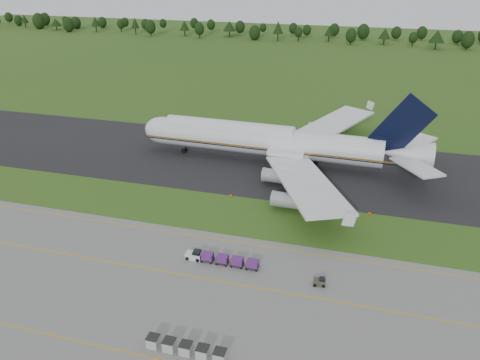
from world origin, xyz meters
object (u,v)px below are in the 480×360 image
(baggage_train, at_px, (221,259))
(utility_cart, at_px, (319,282))
(edge_markers, at_px, (298,204))
(aircraft, at_px, (272,141))
(uld_row, at_px, (186,348))

(baggage_train, distance_m, utility_cart, 17.41)
(edge_markers, bearing_deg, baggage_train, -111.55)
(aircraft, distance_m, utility_cart, 50.74)
(aircraft, height_order, edge_markers, aircraft)
(baggage_train, height_order, utility_cart, baggage_train)
(baggage_train, xyz_separation_m, uld_row, (1.72, -20.85, -0.03))
(uld_row, distance_m, edge_markers, 46.01)
(uld_row, relative_size, edge_markers, 0.37)
(utility_cart, bearing_deg, baggage_train, 175.25)
(aircraft, bearing_deg, edge_markers, -63.80)
(utility_cart, bearing_deg, uld_row, -128.84)
(utility_cart, distance_m, edge_markers, 27.02)
(aircraft, relative_size, baggage_train, 5.65)
(baggage_train, xyz_separation_m, edge_markers, (9.66, 24.46, -0.65))
(aircraft, xyz_separation_m, edge_markers, (10.42, -21.18, -5.75))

